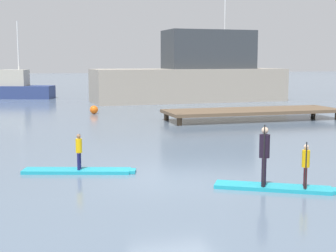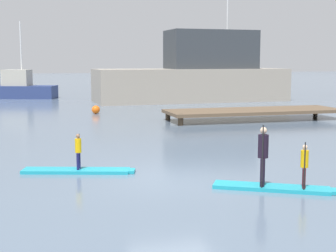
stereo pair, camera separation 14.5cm
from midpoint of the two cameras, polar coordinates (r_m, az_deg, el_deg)
The scene contains 10 objects.
ground_plane at distance 14.60m, azimuth 1.00°, elevation -5.90°, with size 240.00×240.00×0.00m, color slate.
paddleboard_near at distance 15.47m, azimuth -9.93°, elevation -5.06°, with size 3.43×1.56×0.10m.
paddler_child_solo at distance 15.35m, azimuth -9.95°, elevation -2.66°, with size 0.24×0.38×1.08m.
paddleboard_far at distance 13.55m, azimuth 12.30°, elevation -6.92°, with size 3.06×2.06×0.10m.
paddler_adult at distance 13.35m, azimuth 11.12°, elevation -2.96°, with size 0.38×0.45×1.64m.
paddler_child_front at distance 13.39m, azimuth 15.64°, elevation -4.17°, with size 0.27×0.36×1.23m.
fishing_boat_white_large at distance 41.79m, azimuth 3.41°, elevation 5.86°, with size 16.09×5.35×14.18m.
fishing_boat_green_midground at distance 46.76m, azimuth -16.97°, elevation 4.13°, with size 7.62×4.42×6.82m.
floating_dock at distance 28.93m, azimuth 9.95°, elevation 1.69°, with size 10.13×3.10×0.60m.
mooring_buoy_near at distance 32.12m, azimuth -8.13°, elevation 1.87°, with size 0.53×0.53×0.53m, color orange.
Camera 2 is at (-3.97, -13.64, 3.39)m, focal length 53.29 mm.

